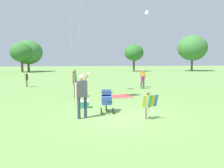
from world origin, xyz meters
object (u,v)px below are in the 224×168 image
at_px(stroller, 107,99).
at_px(person_sitting_far, 74,75).
at_px(cooler_box, 85,104).
at_px(child_with_butterfly_kite, 148,103).
at_px(person_red_shirt, 27,78).
at_px(person_adult_flyer, 82,92).
at_px(person_kid_running, 143,80).
at_px(picnic_blanket, 121,96).
at_px(person_couple_left, 143,77).
at_px(person_back_turned, 75,81).

distance_m(stroller, person_sitting_far, 12.52).
distance_m(stroller, cooler_box, 1.50).
xyz_separation_m(child_with_butterfly_kite, person_red_shirt, (-7.37, 11.46, 0.06)).
height_order(person_adult_flyer, person_red_shirt, person_adult_flyer).
xyz_separation_m(stroller, cooler_box, (-1.00, 1.03, -0.43)).
relative_size(person_adult_flyer, person_sitting_far, 1.43).
distance_m(person_red_shirt, person_kid_running, 9.68).
bearing_deg(picnic_blanket, person_adult_flyer, -114.29).
bearing_deg(person_red_shirt, person_couple_left, -8.52).
height_order(person_adult_flyer, picnic_blanket, person_adult_flyer).
relative_size(person_sitting_far, person_back_turned, 0.75).
relative_size(stroller, person_back_turned, 0.63).
relative_size(stroller, picnic_blanket, 0.80).
bearing_deg(picnic_blanket, person_kid_running, 56.27).
height_order(child_with_butterfly_kite, person_back_turned, person_back_turned).
relative_size(person_sitting_far, person_couple_left, 0.87).
bearing_deg(person_sitting_far, person_back_turned, -87.16).
height_order(person_couple_left, picnic_blanket, person_couple_left).
bearing_deg(picnic_blanket, person_red_shirt, 141.29).
bearing_deg(person_red_shirt, child_with_butterfly_kite, -57.27).
distance_m(person_sitting_far, cooler_box, 11.39).
bearing_deg(person_kid_running, person_adult_flyer, -118.15).
relative_size(child_with_butterfly_kite, picnic_blanket, 0.81).
distance_m(person_sitting_far, person_kid_running, 7.26).
relative_size(person_red_shirt, cooler_box, 2.76).
bearing_deg(child_with_butterfly_kite, person_back_turned, 119.02).
height_order(person_back_turned, picnic_blanket, person_back_turned).
relative_size(child_with_butterfly_kite, person_kid_running, 0.96).
distance_m(person_adult_flyer, cooler_box, 2.25).
distance_m(person_adult_flyer, person_sitting_far, 13.41).
height_order(person_red_shirt, cooler_box, person_red_shirt).
bearing_deg(cooler_box, person_adult_flyer, -92.65).
xyz_separation_m(person_red_shirt, cooler_box, (4.83, -8.98, -0.55)).
relative_size(person_sitting_far, picnic_blanket, 0.96).
bearing_deg(person_adult_flyer, picnic_blanket, 65.71).
xyz_separation_m(child_with_butterfly_kite, person_kid_running, (2.02, 9.11, 0.01)).
relative_size(person_adult_flyer, stroller, 1.72).
distance_m(person_couple_left, cooler_box, 8.96).
bearing_deg(person_back_turned, stroller, -69.28).
bearing_deg(cooler_box, person_back_turned, 100.51).
relative_size(person_red_shirt, person_back_turned, 0.71).
height_order(person_kid_running, picnic_blanket, person_kid_running).
bearing_deg(person_sitting_far, child_with_butterfly_kite, -75.68).
relative_size(person_adult_flyer, person_red_shirt, 1.51).
bearing_deg(cooler_box, person_couple_left, 57.69).
bearing_deg(person_kid_running, child_with_butterfly_kite, -102.49).
height_order(child_with_butterfly_kite, person_adult_flyer, person_adult_flyer).
distance_m(stroller, picnic_blanket, 4.53).
height_order(child_with_butterfly_kite, stroller, child_with_butterfly_kite).
xyz_separation_m(person_adult_flyer, person_kid_running, (4.65, 8.69, -0.40)).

